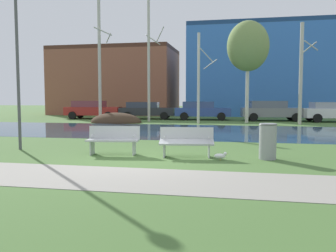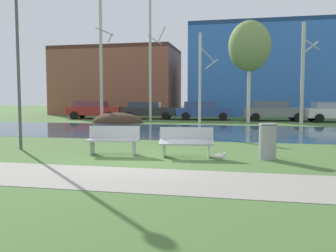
% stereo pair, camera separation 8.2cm
% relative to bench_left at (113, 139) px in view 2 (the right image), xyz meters
% --- Properties ---
extents(ground_plane, '(120.00, 120.00, 0.00)m').
position_rel_bench_left_xyz_m(ground_plane, '(1.16, 9.15, -0.47)').
color(ground_plane, '#476B33').
extents(paved_path_strip, '(60.00, 2.26, 0.01)m').
position_rel_bench_left_xyz_m(paved_path_strip, '(1.16, -3.08, -0.47)').
color(paved_path_strip, gray).
rests_on(paved_path_strip, ground).
extents(river_band, '(80.00, 8.68, 0.01)m').
position_rel_bench_left_xyz_m(river_band, '(1.16, 8.23, -0.47)').
color(river_band, '#2D475B').
rests_on(river_band, ground).
extents(soil_mound, '(3.72, 2.48, 1.44)m').
position_rel_bench_left_xyz_m(soil_mound, '(-4.80, 13.67, -0.47)').
color(soil_mound, '#423021').
rests_on(soil_mound, ground).
extents(bench_left, '(1.66, 0.77, 0.87)m').
position_rel_bench_left_xyz_m(bench_left, '(0.00, 0.00, 0.00)').
color(bench_left, '#B2B5B7').
rests_on(bench_left, ground).
extents(bench_right, '(1.66, 0.77, 0.87)m').
position_rel_bench_left_xyz_m(bench_right, '(2.29, 0.00, 0.00)').
color(bench_right, '#B2B5B7').
rests_on(bench_right, ground).
extents(trash_bin, '(0.51, 0.51, 1.02)m').
position_rel_bench_left_xyz_m(trash_bin, '(4.61, 0.06, 0.06)').
color(trash_bin, gray).
rests_on(trash_bin, ground).
extents(seagull, '(0.39, 0.14, 0.24)m').
position_rel_bench_left_xyz_m(seagull, '(3.31, -0.40, -0.34)').
color(seagull, white).
rests_on(seagull, ground).
extents(streetlamp, '(0.32, 0.32, 5.31)m').
position_rel_bench_left_xyz_m(streetlamp, '(-3.48, 0.40, 3.08)').
color(streetlamp, '#4C4C51').
rests_on(streetlamp, ground).
extents(birch_far_left, '(1.14, 2.00, 9.43)m').
position_rel_bench_left_xyz_m(birch_far_left, '(-6.27, 14.43, 4.30)').
color(birch_far_left, '#BCB7A8').
rests_on(birch_far_left, ground).
extents(birch_left, '(1.30, 2.07, 9.35)m').
position_rel_bench_left_xyz_m(birch_left, '(-2.75, 15.27, 4.26)').
color(birch_left, '#BCB7A8').
rests_on(birch_left, ground).
extents(birch_center_left, '(1.36, 2.23, 6.17)m').
position_rel_bench_left_xyz_m(birch_center_left, '(1.11, 13.98, 2.69)').
color(birch_center_left, beige).
rests_on(birch_center_left, ground).
extents(birch_center, '(2.92, 2.92, 7.12)m').
position_rel_bench_left_xyz_m(birch_center, '(4.37, 15.30, 4.88)').
color(birch_center, beige).
rests_on(birch_center, ground).
extents(birch_center_right, '(1.13, 1.90, 6.66)m').
position_rel_bench_left_xyz_m(birch_center_right, '(7.80, 14.31, 2.94)').
color(birch_center_right, '#BCB7A8').
rests_on(birch_center_right, ground).
extents(parked_van_nearest_red, '(4.74, 2.41, 1.52)m').
position_rel_bench_left_xyz_m(parked_van_nearest_red, '(-8.37, 17.83, 0.33)').
color(parked_van_nearest_red, maroon).
rests_on(parked_van_nearest_red, ground).
extents(parked_sedan_second_dark, '(4.72, 2.37, 1.43)m').
position_rel_bench_left_xyz_m(parked_sedan_second_dark, '(-3.80, 18.38, 0.29)').
color(parked_sedan_second_dark, '#282B30').
rests_on(parked_sedan_second_dark, ground).
extents(parked_hatch_third_blue, '(4.56, 2.43, 1.47)m').
position_rel_bench_left_xyz_m(parked_hatch_third_blue, '(0.86, 18.21, 0.31)').
color(parked_hatch_third_blue, '#2D4793').
rests_on(parked_hatch_third_blue, ground).
extents(parked_wagon_fourth_grey, '(4.88, 2.41, 1.54)m').
position_rel_bench_left_xyz_m(parked_wagon_fourth_grey, '(6.28, 18.01, 0.34)').
color(parked_wagon_fourth_grey, slate).
rests_on(parked_wagon_fourth_grey, ground).
extents(parked_suv_fifth_white, '(4.37, 2.42, 1.46)m').
position_rel_bench_left_xyz_m(parked_suv_fifth_white, '(10.53, 17.45, 0.31)').
color(parked_suv_fifth_white, silver).
rests_on(parked_suv_fifth_white, ground).
extents(building_brick_low, '(12.87, 7.41, 7.12)m').
position_rel_bench_left_xyz_m(building_brick_low, '(-9.46, 26.83, 3.09)').
color(building_brick_low, brown).
rests_on(building_brick_low, ground).
extents(building_blue_store, '(14.20, 7.01, 8.98)m').
position_rel_bench_left_xyz_m(building_blue_store, '(5.93, 26.71, 4.02)').
color(building_blue_store, '#3870C6').
rests_on(building_blue_store, ground).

